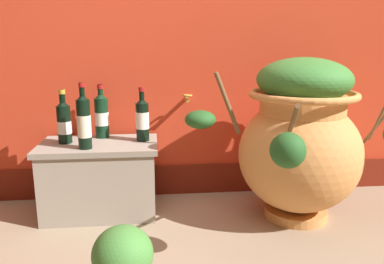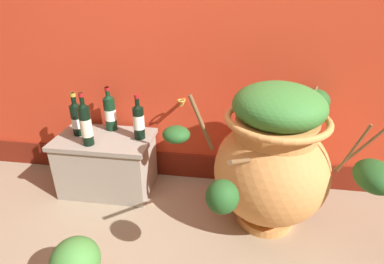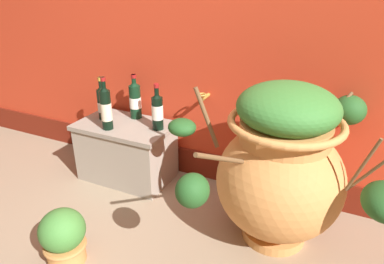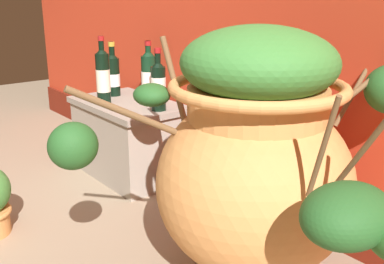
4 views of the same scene
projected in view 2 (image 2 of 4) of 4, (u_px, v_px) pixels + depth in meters
name	position (u px, v px, depth m)	size (l,w,h in m)	color
terracotta_urn	(275.00, 157.00, 1.71)	(1.29, 1.16, 0.87)	#D68E4C
stone_ledge	(107.00, 162.00, 2.11)	(0.64, 0.39, 0.41)	#9E9384
wine_bottle_left	(77.00, 117.00, 2.02)	(0.08, 0.08, 0.29)	black
wine_bottle_middle	(139.00, 120.00, 1.97)	(0.07, 0.07, 0.30)	black
wine_bottle_right	(86.00, 124.00, 1.88)	(0.07, 0.07, 0.34)	black
wine_bottle_back	(110.00, 111.00, 2.09)	(0.08, 0.08, 0.31)	black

